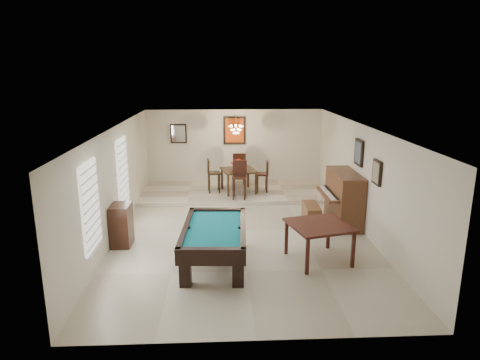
{
  "coord_description": "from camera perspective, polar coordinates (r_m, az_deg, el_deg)",
  "views": [
    {
      "loc": [
        -0.51,
        -10.03,
        3.9
      ],
      "look_at": [
        0.0,
        0.6,
        1.15
      ],
      "focal_mm": 32.0,
      "sensor_mm": 36.0,
      "label": 1
    }
  ],
  "objects": [
    {
      "name": "window_left_rear",
      "position": [
        11.19,
        -15.37,
        1.05
      ],
      "size": [
        0.06,
        1.0,
        1.7
      ],
      "primitive_type": "cube",
      "color": "white",
      "rests_on": "wall_left"
    },
    {
      "name": "upright_piano",
      "position": [
        11.32,
        12.91,
        -2.39
      ],
      "size": [
        0.92,
        1.64,
        1.37
      ],
      "primitive_type": null,
      "color": "brown",
      "rests_on": "ground_plane"
    },
    {
      "name": "wall_back",
      "position": [
        14.77,
        -0.73,
        4.35
      ],
      "size": [
        6.0,
        0.04,
        2.6
      ],
      "primitive_type": "cube",
      "color": "silver",
      "rests_on": "ground_plane"
    },
    {
      "name": "dining_chair_east",
      "position": [
        13.58,
        2.94,
        0.47
      ],
      "size": [
        0.38,
        0.38,
        0.99
      ],
      "primitive_type": null,
      "rotation": [
        0.0,
        0.0,
        -1.6
      ],
      "color": "black",
      "rests_on": "dining_step"
    },
    {
      "name": "right_picture_lower",
      "position": [
        9.92,
        17.81,
        0.97
      ],
      "size": [
        0.06,
        0.45,
        0.55
      ],
      "primitive_type": "cube",
      "color": "gray",
      "rests_on": "wall_right"
    },
    {
      "name": "dining_step",
      "position": [
        13.83,
        -0.53,
        -1.63
      ],
      "size": [
        6.0,
        2.5,
        0.12
      ],
      "primitive_type": "cube",
      "color": "beige",
      "rests_on": "ground_plane"
    },
    {
      "name": "back_painting",
      "position": [
        14.64,
        -0.74,
        6.64
      ],
      "size": [
        0.75,
        0.06,
        0.95
      ],
      "primitive_type": "cube",
      "color": "#D84C14",
      "rests_on": "wall_back"
    },
    {
      "name": "wall_left",
      "position": [
        10.66,
        -16.17,
        -0.22
      ],
      "size": [
        0.04,
        9.0,
        2.6
      ],
      "primitive_type": "cube",
      "color": "silver",
      "rests_on": "ground_plane"
    },
    {
      "name": "piano_bench",
      "position": [
        11.28,
        9.48,
        -4.54
      ],
      "size": [
        0.4,
        0.94,
        0.52
      ],
      "primitive_type": "cube",
      "rotation": [
        0.0,
        0.0,
        -0.04
      ],
      "color": "brown",
      "rests_on": "ground_plane"
    },
    {
      "name": "dining_chair_north",
      "position": [
        14.24,
        -0.14,
        1.46
      ],
      "size": [
        0.43,
        0.43,
        1.14
      ],
      "primitive_type": null,
      "rotation": [
        0.0,
        0.0,
        3.16
      ],
      "color": "black",
      "rests_on": "dining_step"
    },
    {
      "name": "dining_chair_west",
      "position": [
        13.54,
        -3.49,
        0.61
      ],
      "size": [
        0.44,
        0.44,
        1.07
      ],
      "primitive_type": null,
      "rotation": [
        0.0,
        0.0,
        1.67
      ],
      "color": "black",
      "rests_on": "dining_step"
    },
    {
      "name": "apothecary_chest",
      "position": [
        10.13,
        -15.52,
        -5.79
      ],
      "size": [
        0.43,
        0.64,
        0.96
      ],
      "primitive_type": "cube",
      "color": "black",
      "rests_on": "ground_plane"
    },
    {
      "name": "pool_table",
      "position": [
        8.89,
        -3.4,
        -8.78
      ],
      "size": [
        1.39,
        2.4,
        0.78
      ],
      "primitive_type": null,
      "rotation": [
        0.0,
        0.0,
        -0.05
      ],
      "color": "black",
      "rests_on": "ground_plane"
    },
    {
      "name": "chandelier",
      "position": [
        13.35,
        -0.54,
        7.17
      ],
      "size": [
        0.44,
        0.44,
        0.6
      ],
      "primitive_type": null,
      "color": "#FFE5B2",
      "rests_on": "ceiling"
    },
    {
      "name": "wall_front",
      "position": [
        6.13,
        2.35,
        -10.62
      ],
      "size": [
        6.0,
        0.04,
        2.6
      ],
      "primitive_type": "cube",
      "color": "silver",
      "rests_on": "ground_plane"
    },
    {
      "name": "ground_plane",
      "position": [
        10.78,
        0.16,
        -6.78
      ],
      "size": [
        6.0,
        9.0,
        0.02
      ],
      "primitive_type": "cube",
      "color": "beige"
    },
    {
      "name": "right_picture_upper",
      "position": [
        11.08,
        15.58,
        3.55
      ],
      "size": [
        0.06,
        0.55,
        0.65
      ],
      "primitive_type": "cube",
      "color": "slate",
      "rests_on": "wall_right"
    },
    {
      "name": "back_mirror",
      "position": [
        14.71,
        -8.2,
        6.14
      ],
      "size": [
        0.55,
        0.06,
        0.65
      ],
      "primitive_type": "cube",
      "color": "white",
      "rests_on": "wall_back"
    },
    {
      "name": "flower_vase",
      "position": [
        13.47,
        -0.19,
        2.38
      ],
      "size": [
        0.16,
        0.16,
        0.22
      ],
      "primitive_type": null,
      "rotation": [
        0.0,
        0.0,
        0.31
      ],
      "color": "red",
      "rests_on": "dining_table"
    },
    {
      "name": "dining_table",
      "position": [
        13.59,
        -0.18,
        0.18
      ],
      "size": [
        1.21,
        1.21,
        0.84
      ],
      "primitive_type": null,
      "rotation": [
        0.0,
        0.0,
        0.21
      ],
      "color": "black",
      "rests_on": "dining_step"
    },
    {
      "name": "square_table",
      "position": [
        9.17,
        10.44,
        -8.17
      ],
      "size": [
        1.43,
        1.43,
        0.81
      ],
      "primitive_type": null,
      "rotation": [
        0.0,
        0.0,
        0.26
      ],
      "color": "black",
      "rests_on": "ground_plane"
    },
    {
      "name": "ceiling",
      "position": [
        10.13,
        0.17,
        7.11
      ],
      "size": [
        6.0,
        9.0,
        0.04
      ],
      "primitive_type": "cube",
      "color": "white",
      "rests_on": "wall_back"
    },
    {
      "name": "dining_chair_south",
      "position": [
        12.82,
        -0.08,
        -0.01
      ],
      "size": [
        0.47,
        0.47,
        1.14
      ],
      "primitive_type": null,
      "rotation": [
        0.0,
        0.0,
        -0.13
      ],
      "color": "black",
      "rests_on": "dining_step"
    },
    {
      "name": "wall_right",
      "position": [
        10.94,
        16.05,
        0.16
      ],
      "size": [
        0.04,
        9.0,
        2.6
      ],
      "primitive_type": "cube",
      "color": "silver",
      "rests_on": "ground_plane"
    },
    {
      "name": "window_left_front",
      "position": [
        8.58,
        -19.3,
        -3.3
      ],
      "size": [
        0.06,
        1.0,
        1.7
      ],
      "primitive_type": "cube",
      "color": "white",
      "rests_on": "wall_left"
    }
  ]
}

